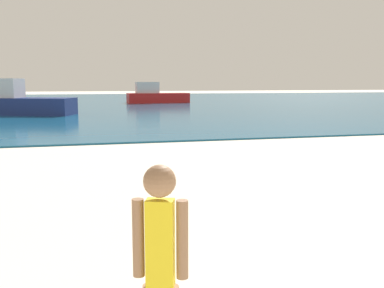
% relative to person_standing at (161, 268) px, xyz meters
% --- Properties ---
extents(water, '(160.00, 60.00, 0.06)m').
position_rel_person_standing_xyz_m(water, '(1.58, 41.70, -0.84)').
color(water, '#14567F').
rests_on(water, ground).
extents(person_standing, '(0.33, 0.20, 1.53)m').
position_rel_person_standing_xyz_m(person_standing, '(0.00, 0.00, 0.00)').
color(person_standing, '#936B4C').
rests_on(person_standing, ground).
extents(boat_near, '(6.74, 4.16, 2.18)m').
position_rel_person_standing_xyz_m(boat_near, '(-4.35, 25.54, -0.05)').
color(boat_near, navy).
rests_on(boat_near, water).
extents(boat_far, '(5.89, 2.10, 1.98)m').
position_rel_person_standing_xyz_m(boat_far, '(6.35, 38.49, -0.12)').
color(boat_far, red).
rests_on(boat_far, water).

